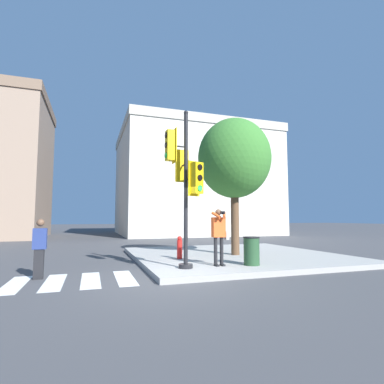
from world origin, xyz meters
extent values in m
plane|color=#424244|center=(0.00, 0.00, 0.00)|extent=(160.00, 160.00, 0.00)
cube|color=#9E9B96|center=(3.50, 3.50, 0.08)|extent=(8.00, 8.00, 0.17)
cube|color=silver|center=(-1.20, 0.71, 0.00)|extent=(0.47, 2.21, 0.01)
cube|color=silver|center=(-2.08, 0.71, 0.00)|extent=(0.47, 2.21, 0.01)
cube|color=silver|center=(-2.95, 0.71, 0.00)|extent=(0.47, 2.21, 0.01)
cube|color=silver|center=(-3.83, 0.71, 0.00)|extent=(0.47, 2.21, 0.01)
cylinder|color=black|center=(0.54, 0.72, 0.23)|extent=(0.41, 0.41, 0.12)
cylinder|color=black|center=(0.54, 0.72, 2.53)|extent=(0.12, 0.12, 4.49)
sphere|color=black|center=(0.54, 0.72, 4.82)|extent=(0.13, 0.13, 0.13)
cylinder|color=black|center=(0.53, 0.94, 3.24)|extent=(0.06, 0.31, 0.05)
cube|color=#E5B70C|center=(0.53, 1.21, 3.24)|extent=(0.31, 0.25, 0.90)
cube|color=#E5B70C|center=(0.53, 1.08, 3.24)|extent=(0.42, 0.03, 1.02)
cylinder|color=black|center=(0.52, 1.35, 3.54)|extent=(0.17, 0.03, 0.17)
cylinder|color=black|center=(0.52, 1.35, 3.24)|extent=(0.17, 0.03, 0.17)
cylinder|color=green|center=(0.52, 1.35, 2.94)|extent=(0.17, 0.03, 0.17)
cylinder|color=black|center=(0.62, 0.52, 2.76)|extent=(0.16, 0.31, 0.05)
cube|color=#E5B70C|center=(0.72, 0.26, 2.76)|extent=(0.37, 0.34, 0.90)
cube|color=#E5B70C|center=(0.67, 0.38, 2.76)|extent=(0.40, 0.18, 1.02)
cylinder|color=black|center=(0.77, 0.14, 3.06)|extent=(0.17, 0.09, 0.17)
cylinder|color=black|center=(0.77, 0.14, 2.76)|extent=(0.17, 0.09, 0.17)
cylinder|color=green|center=(0.77, 0.14, 2.46)|extent=(0.17, 0.09, 0.17)
cylinder|color=black|center=(0.32, 0.71, 3.76)|extent=(0.31, 0.06, 0.05)
cube|color=#E5B70C|center=(0.04, 0.70, 3.76)|extent=(0.25, 0.31, 0.90)
cube|color=#E5B70C|center=(0.18, 0.71, 3.76)|extent=(0.04, 0.42, 1.02)
cylinder|color=black|center=(-0.09, 0.70, 4.06)|extent=(0.04, 0.17, 0.17)
cylinder|color=black|center=(-0.09, 0.70, 3.76)|extent=(0.04, 0.17, 0.17)
cylinder|color=green|center=(-0.09, 0.70, 3.46)|extent=(0.04, 0.17, 0.17)
cube|color=black|center=(1.54, 0.79, 0.19)|extent=(0.09, 0.24, 0.05)
cube|color=black|center=(1.74, 0.79, 0.19)|extent=(0.09, 0.24, 0.05)
cylinder|color=black|center=(1.54, 0.85, 0.60)|extent=(0.11, 0.11, 0.87)
cylinder|color=black|center=(1.74, 0.85, 0.60)|extent=(0.11, 0.11, 0.87)
cube|color=#E55623|center=(1.64, 0.85, 1.34)|extent=(0.40, 0.22, 0.61)
sphere|color=brown|center=(1.64, 0.85, 1.80)|extent=(0.19, 0.19, 0.19)
cube|color=black|center=(1.64, 0.54, 1.78)|extent=(0.12, 0.10, 0.09)
cylinder|color=black|center=(1.64, 0.47, 1.78)|extent=(0.06, 0.08, 0.06)
cylinder|color=#E55623|center=(1.50, 0.71, 1.71)|extent=(0.23, 0.35, 0.22)
cylinder|color=#E55623|center=(1.77, 0.71, 1.71)|extent=(0.23, 0.35, 0.22)
cube|color=#B7B2A8|center=(1.92, 0.87, 1.08)|extent=(0.10, 0.20, 0.26)
cube|color=black|center=(-3.40, 1.27, 0.39)|extent=(0.24, 0.16, 0.79)
cube|color=navy|center=(-3.40, 1.27, 1.07)|extent=(0.34, 0.20, 0.56)
sphere|color=brown|center=(-3.40, 1.27, 1.50)|extent=(0.20, 0.20, 0.20)
cylinder|color=brown|center=(3.38, 3.16, 1.60)|extent=(0.33, 0.33, 2.86)
ellipsoid|color=#38752D|center=(3.38, 3.16, 4.07)|extent=(2.97, 2.97, 3.27)
cylinder|color=red|center=(0.94, 2.73, 0.50)|extent=(0.19, 0.19, 0.67)
sphere|color=red|center=(0.94, 2.73, 0.89)|extent=(0.17, 0.17, 0.17)
cylinder|color=red|center=(0.94, 2.61, 0.57)|extent=(0.08, 0.06, 0.08)
cylinder|color=#234728|center=(2.65, 0.61, 0.58)|extent=(0.49, 0.49, 0.83)
cylinder|color=black|center=(2.65, 0.61, 1.02)|extent=(0.51, 0.51, 0.04)
cube|color=beige|center=(8.04, 22.72, 4.97)|extent=(14.81, 13.56, 9.94)
cube|color=#B2AD9E|center=(8.04, 22.72, 10.34)|extent=(15.01, 13.76, 0.80)
camera|label=1|loc=(-2.12, -7.73, 1.61)|focal=28.00mm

